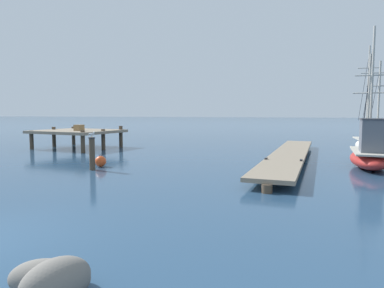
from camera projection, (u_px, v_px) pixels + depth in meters
floating_dock at (290, 154)px, 19.33m from camera, size 2.87×17.13×0.53m
fishing_boat_0 at (370, 153)px, 16.57m from camera, size 2.01×6.09×6.75m
fishing_boat_1 at (371, 144)px, 21.67m from camera, size 1.58×7.63×7.05m
pier_platform at (78, 132)px, 25.95m from camera, size 6.34×5.65×1.80m
mooring_piling at (92, 153)px, 16.05m from camera, size 0.30×0.30×1.53m
perched_seagull at (91, 134)px, 15.96m from camera, size 0.26×0.35×0.27m
shore_rock_near_left at (53, 281)px, 4.94m from camera, size 1.39×1.36×0.65m
mooring_buoy at (101, 161)px, 17.06m from camera, size 0.55×0.55×0.62m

